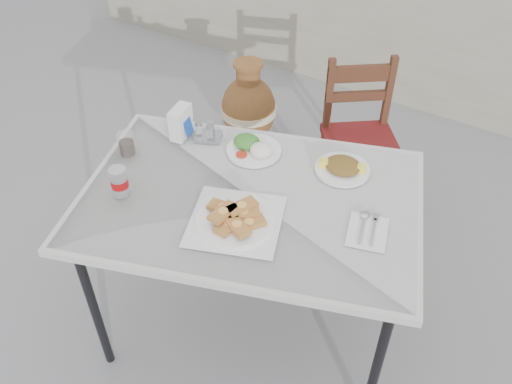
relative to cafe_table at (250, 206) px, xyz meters
The scene contains 13 objects.
ground 0.79m from the cafe_table, 154.49° to the right, with size 80.00×80.00×0.00m, color slate.
cafe_table is the anchor object (origin of this frame).
pide_plate 0.18m from the cafe_table, 77.77° to the right, with size 0.45×0.45×0.07m.
salad_rice_plate 0.30m from the cafe_table, 119.55° to the left, with size 0.24×0.24×0.06m.
salad_chopped_plate 0.43m from the cafe_table, 54.26° to the left, with size 0.23×0.23×0.05m.
soda_can 0.53m from the cafe_table, 149.28° to the right, with size 0.07×0.07×0.13m.
cola_glass 0.62m from the cafe_table, behind, with size 0.07×0.07×0.10m.
napkin_holder 0.53m from the cafe_table, 159.29° to the left, with size 0.09×0.13×0.15m.
condiment_caddy 0.45m from the cafe_table, 148.48° to the left, with size 0.15×0.14×0.09m.
cutlery_napkin 0.49m from the cafe_table, ahead, with size 0.19×0.22×0.01m.
chair 1.13m from the cafe_table, 87.58° to the left, with size 0.56×0.56×0.90m.
terracotta_urn 1.52m from the cafe_table, 123.06° to the left, with size 0.37×0.37×0.65m.
back_wall 2.44m from the cafe_table, 93.42° to the left, with size 6.00×0.25×1.20m, color #9D9683.
Camera 1 is at (1.03, -1.29, 2.27)m, focal length 38.00 mm.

